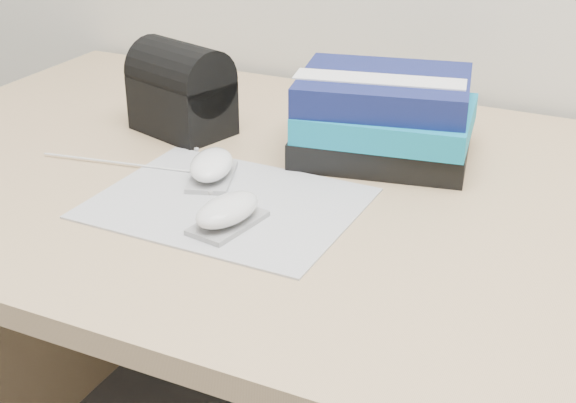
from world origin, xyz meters
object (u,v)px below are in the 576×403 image
at_px(desk, 411,329).
at_px(book_stack, 384,117).
at_px(pouch, 181,89).
at_px(mouse_front, 228,212).
at_px(mouse_rear, 212,167).

height_order(desk, book_stack, book_stack).
bearing_deg(desk, pouch, 176.59).
relative_size(desk, book_stack, 5.93).
xyz_separation_m(mouse_front, pouch, (-0.22, 0.25, 0.05)).
relative_size(mouse_front, book_stack, 0.39).
bearing_deg(book_stack, desk, -39.28).
height_order(desk, mouse_front, mouse_front).
distance_m(desk, mouse_rear, 0.38).
relative_size(desk, mouse_front, 15.38).
distance_m(book_stack, pouch, 0.31).
height_order(desk, mouse_rear, mouse_rear).
bearing_deg(desk, mouse_front, -127.02).
bearing_deg(mouse_front, book_stack, 72.84).
xyz_separation_m(mouse_rear, mouse_front, (0.08, -0.11, -0.00)).
relative_size(desk, mouse_rear, 14.36).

